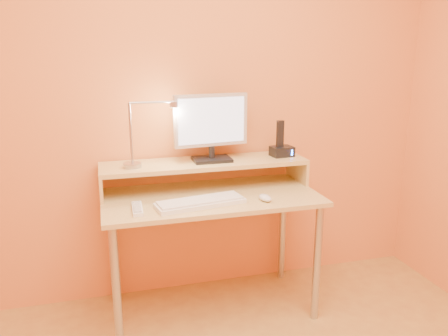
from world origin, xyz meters
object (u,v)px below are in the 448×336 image
object	(u,v)px
phone_dock	(282,151)
remote_control	(137,209)
keyboard	(200,203)
mouse	(265,198)
monitor_panel	(211,120)
lamp_base	(133,165)

from	to	relation	value
phone_dock	remote_control	world-z (taller)	phone_dock
keyboard	remote_control	distance (m)	0.33
mouse	remote_control	bearing A→B (deg)	168.83
remote_control	phone_dock	bearing A→B (deg)	19.62
monitor_panel	keyboard	bearing A→B (deg)	-120.78
phone_dock	remote_control	bearing A→B (deg)	-167.80
monitor_panel	phone_dock	bearing A→B (deg)	-7.96
monitor_panel	remote_control	distance (m)	0.67
monitor_panel	phone_dock	xyz separation A→B (m)	(0.44, -0.01, -0.21)
lamp_base	mouse	world-z (taller)	lamp_base
phone_dock	remote_control	distance (m)	0.97
monitor_panel	remote_control	xyz separation A→B (m)	(-0.46, -0.30, -0.39)
keyboard	remote_control	bearing A→B (deg)	169.86
phone_dock	keyboard	bearing A→B (deg)	-158.53
phone_dock	keyboard	world-z (taller)	phone_dock
lamp_base	phone_dock	world-z (taller)	phone_dock
phone_dock	mouse	size ratio (longest dim) A/B	1.32
mouse	remote_control	size ratio (longest dim) A/B	0.52
remote_control	monitor_panel	bearing A→B (deg)	34.77
keyboard	remote_control	xyz separation A→B (m)	(-0.33, 0.01, -0.00)
monitor_panel	mouse	xyz separation A→B (m)	(0.22, -0.33, -0.38)
phone_dock	lamp_base	bearing A→B (deg)	176.34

